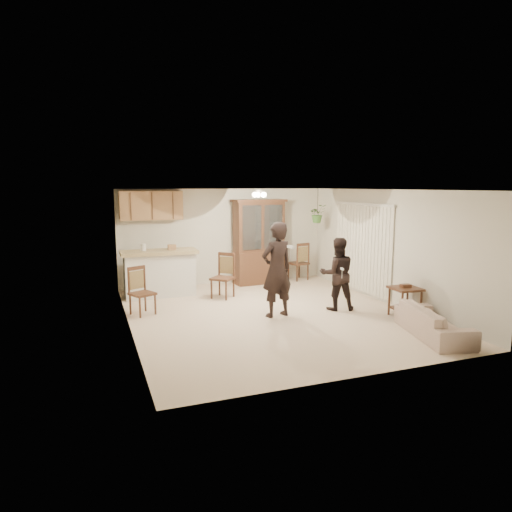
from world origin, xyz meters
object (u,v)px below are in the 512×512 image
object	(u,v)px
child	(337,278)
chair_bar	(143,301)
adult	(277,272)
side_table	(405,301)
china_hutch	(259,242)
chair_hutch_right	(298,269)
sofa	(434,316)
chair_hutch_left	(223,285)

from	to	relation	value
child	chair_bar	distance (m)	4.02
adult	side_table	size ratio (longest dim) A/B	2.73
adult	child	bearing A→B (deg)	168.54
adult	side_table	bearing A→B (deg)	146.73
child	side_table	distance (m)	1.41
china_hutch	side_table	distance (m)	4.35
child	chair_hutch_right	size ratio (longest dim) A/B	1.30
sofa	adult	bearing A→B (deg)	59.47
china_hutch	side_table	world-z (taller)	china_hutch
adult	chair_bar	size ratio (longest dim) A/B	1.86
chair_bar	china_hutch	bearing A→B (deg)	5.22
chair_hutch_left	chair_hutch_right	bearing A→B (deg)	71.19
adult	chair_bar	bearing A→B (deg)	-35.22
china_hutch	sofa	bearing A→B (deg)	-79.69
side_table	chair_bar	size ratio (longest dim) A/B	0.68
sofa	chair_bar	world-z (taller)	chair_bar
sofa	china_hutch	distance (m)	5.33
adult	chair_bar	distance (m)	2.77
china_hutch	chair_hutch_right	distance (m)	1.43
sofa	chair_hutch_right	bearing A→B (deg)	15.70
chair_bar	chair_hutch_left	xyz separation A→B (m)	(1.90, 0.77, 0.02)
side_table	chair_bar	xyz separation A→B (m)	(-4.86, 1.97, -0.04)
china_hutch	chair_hutch_left	world-z (taller)	china_hutch
child	chair_hutch_left	world-z (taller)	child
side_table	chair_hutch_right	size ratio (longest dim) A/B	0.63
china_hutch	chair_bar	xyz separation A→B (m)	(-3.26, -2.01, -0.83)
china_hutch	side_table	xyz separation A→B (m)	(1.59, -3.97, -0.79)
sofa	chair_bar	xyz separation A→B (m)	(-4.55, 3.12, -0.09)
chair_hutch_left	chair_hutch_right	size ratio (longest dim) A/B	1.00
child	china_hutch	bearing A→B (deg)	-63.33
child	china_hutch	world-z (taller)	china_hutch
child	adult	bearing A→B (deg)	16.35
adult	chair_hutch_left	distance (m)	2.01
adult	side_table	xyz separation A→B (m)	(2.37, -0.91, -0.59)
adult	sofa	bearing A→B (deg)	122.78
chair_hutch_left	adult	bearing A→B (deg)	-27.51
chair_bar	sofa	bearing A→B (deg)	-60.75
adult	chair_hutch_right	xyz separation A→B (m)	(1.95, 3.09, -0.61)
adult	chair_bar	xyz separation A→B (m)	(-2.49, 1.05, -0.63)
sofa	china_hutch	xyz separation A→B (m)	(-1.29, 5.12, 0.73)
chair_bar	chair_hutch_left	bearing A→B (deg)	-4.19
china_hutch	chair_bar	world-z (taller)	china_hutch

